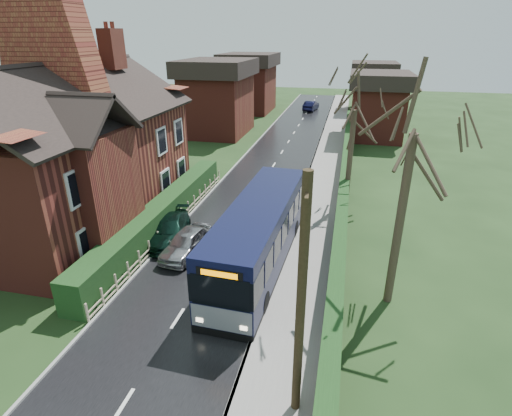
% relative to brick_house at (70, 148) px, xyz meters
% --- Properties ---
extents(ground, '(140.00, 140.00, 0.00)m').
position_rel_brick_house_xyz_m(ground, '(8.73, -4.78, -4.38)').
color(ground, '#28441D').
rests_on(ground, ground).
extents(road, '(6.00, 100.00, 0.02)m').
position_rel_brick_house_xyz_m(road, '(8.73, 5.22, -4.37)').
color(road, black).
rests_on(road, ground).
extents(pavement, '(2.50, 100.00, 0.14)m').
position_rel_brick_house_xyz_m(pavement, '(12.98, 5.22, -4.31)').
color(pavement, slate).
rests_on(pavement, ground).
extents(kerb_right, '(0.12, 100.00, 0.14)m').
position_rel_brick_house_xyz_m(kerb_right, '(11.78, 5.22, -4.31)').
color(kerb_right, gray).
rests_on(kerb_right, ground).
extents(kerb_left, '(0.12, 100.00, 0.10)m').
position_rel_brick_house_xyz_m(kerb_left, '(5.68, 5.22, -4.33)').
color(kerb_left, gray).
rests_on(kerb_left, ground).
extents(front_hedge, '(1.20, 16.00, 1.60)m').
position_rel_brick_house_xyz_m(front_hedge, '(4.83, 0.22, -3.58)').
color(front_hedge, black).
rests_on(front_hedge, ground).
extents(picket_fence, '(0.10, 16.00, 0.90)m').
position_rel_brick_house_xyz_m(picket_fence, '(5.58, 0.22, -3.93)').
color(picket_fence, gray).
rests_on(picket_fence, ground).
extents(right_wall_hedge, '(0.60, 50.00, 1.80)m').
position_rel_brick_house_xyz_m(right_wall_hedge, '(14.53, 5.22, -3.36)').
color(right_wall_hedge, maroon).
rests_on(right_wall_hedge, ground).
extents(brick_house, '(9.30, 14.60, 10.30)m').
position_rel_brick_house_xyz_m(brick_house, '(0.00, 0.00, 0.00)').
color(brick_house, maroon).
rests_on(brick_house, ground).
extents(bus, '(2.80, 10.48, 3.15)m').
position_rel_brick_house_xyz_m(bus, '(10.93, -2.30, -2.81)').
color(bus, black).
rests_on(bus, ground).
extents(car_silver, '(1.90, 3.81, 1.25)m').
position_rel_brick_house_xyz_m(car_silver, '(7.23, -2.06, -3.75)').
color(car_silver, '#A8A8AD').
rests_on(car_silver, ground).
extents(car_green, '(2.59, 4.47, 1.22)m').
position_rel_brick_house_xyz_m(car_green, '(5.83, -0.90, -3.77)').
color(car_green, black).
rests_on(car_green, ground).
extents(car_distant, '(2.01, 4.28, 1.36)m').
position_rel_brick_house_xyz_m(car_distant, '(9.11, 39.44, -3.70)').
color(car_distant, black).
rests_on(car_distant, ground).
extents(bus_stop_sign, '(0.12, 0.38, 2.49)m').
position_rel_brick_house_xyz_m(bus_stop_sign, '(11.93, -2.12, -2.74)').
color(bus_stop_sign, slate).
rests_on(bus_stop_sign, ground).
extents(telegraph_pole, '(0.25, 0.94, 7.32)m').
position_rel_brick_house_xyz_m(telegraph_pole, '(13.68, -9.78, -0.67)').
color(telegraph_pole, black).
rests_on(telegraph_pole, ground).
extents(tree_right_near, '(4.57, 4.57, 9.87)m').
position_rel_brick_house_xyz_m(tree_right_near, '(16.65, -3.74, 3.00)').
color(tree_right_near, '#3C2F23').
rests_on(tree_right_near, ground).
extents(tree_right_far, '(4.44, 4.44, 8.57)m').
position_rel_brick_house_xyz_m(tree_right_far, '(14.73, 5.83, 2.03)').
color(tree_right_far, '#3B2D23').
rests_on(tree_right_far, ground).
extents(tree_house_side, '(4.37, 4.37, 9.93)m').
position_rel_brick_house_xyz_m(tree_house_side, '(-4.65, 7.74, 3.04)').
color(tree_house_side, '#372920').
rests_on(tree_house_side, ground).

